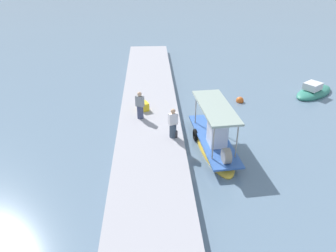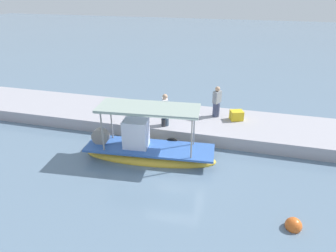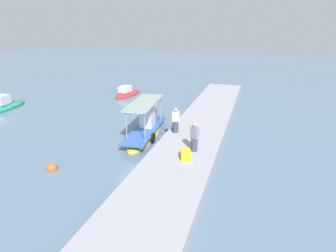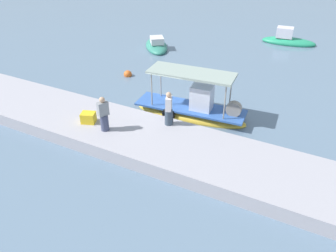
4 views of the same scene
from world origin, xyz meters
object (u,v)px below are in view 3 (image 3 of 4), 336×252
object	(u,v)px
fisherman_near_bollard	(176,121)
moored_boat_near	(6,106)
marker_buoy	(52,168)
fisherman_by_crate	(194,138)
moored_boat_mid	(127,93)
mooring_bollard	(174,129)
main_fishing_boat	(146,130)
cargo_crate	(186,155)

from	to	relation	value
fisherman_near_bollard	moored_boat_near	world-z (taller)	fisherman_near_bollard
moored_boat_near	marker_buoy	bearing A→B (deg)	-124.27
fisherman_by_crate	moored_boat_mid	bearing A→B (deg)	39.27
moored_boat_mid	mooring_bollard	bearing A→B (deg)	-140.60
main_fishing_boat	moored_boat_mid	size ratio (longest dim) A/B	1.43
fisherman_near_bollard	moored_boat_near	xyz separation A→B (m)	(2.44, 17.61, -1.18)
fisherman_near_bollard	marker_buoy	distance (m)	8.09
marker_buoy	cargo_crate	bearing A→B (deg)	-71.60
fisherman_near_bollard	cargo_crate	distance (m)	3.99
mooring_bollard	moored_boat_mid	size ratio (longest dim) A/B	0.09
marker_buoy	moored_boat_near	bearing A→B (deg)	55.73
fisherman_by_crate	marker_buoy	distance (m)	8.10
main_fishing_boat	cargo_crate	xyz separation A→B (m)	(-3.84, -3.95, 0.48)
mooring_bollard	moored_boat_near	size ratio (longest dim) A/B	0.08
fisherman_by_crate	marker_buoy	bearing A→B (deg)	115.74
moored_boat_near	fisherman_by_crate	bearing A→B (deg)	-104.09
marker_buoy	fisherman_near_bollard	bearing A→B (deg)	-42.04
main_fishing_boat	moored_boat_near	world-z (taller)	main_fishing_boat
mooring_bollard	moored_boat_near	distance (m)	17.64
cargo_crate	marker_buoy	xyz separation A→B (m)	(-2.33, 7.00, -0.81)
mooring_bollard	moored_boat_near	xyz separation A→B (m)	(2.39, 17.47, -0.59)
cargo_crate	moored_boat_mid	distance (m)	17.80
moored_boat_near	mooring_bollard	bearing A→B (deg)	-97.80
marker_buoy	moored_boat_mid	xyz separation A→B (m)	(16.64, 3.56, 0.08)
mooring_bollard	marker_buoy	xyz separation A→B (m)	(-5.97, 5.20, -0.74)
main_fishing_boat	mooring_bollard	size ratio (longest dim) A/B	16.34
fisherman_near_bollard	fisherman_by_crate	size ratio (longest dim) A/B	0.99
cargo_crate	marker_buoy	world-z (taller)	cargo_crate
marker_buoy	moored_boat_mid	size ratio (longest dim) A/B	0.13
cargo_crate	moored_boat_mid	world-z (taller)	cargo_crate
fisherman_near_bollard	mooring_bollard	xyz separation A→B (m)	(0.05, 0.14, -0.59)
fisherman_near_bollard	moored_boat_mid	bearing A→B (deg)	39.73
main_fishing_boat	fisherman_near_bollard	size ratio (longest dim) A/B	3.65
mooring_bollard	cargo_crate	world-z (taller)	cargo_crate
mooring_bollard	marker_buoy	world-z (taller)	mooring_bollard
moored_boat_near	cargo_crate	bearing A→B (deg)	-107.38
mooring_bollard	moored_boat_mid	xyz separation A→B (m)	(10.67, 8.76, -0.66)
fisherman_by_crate	cargo_crate	xyz separation A→B (m)	(-1.14, 0.20, -0.53)
fisherman_by_crate	cargo_crate	distance (m)	1.28
fisherman_by_crate	moored_boat_mid	xyz separation A→B (m)	(13.16, 10.76, -1.25)
marker_buoy	mooring_bollard	bearing A→B (deg)	-41.06
main_fishing_boat	fisherman_near_bollard	xyz separation A→B (m)	(-0.24, -2.29, 1.01)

